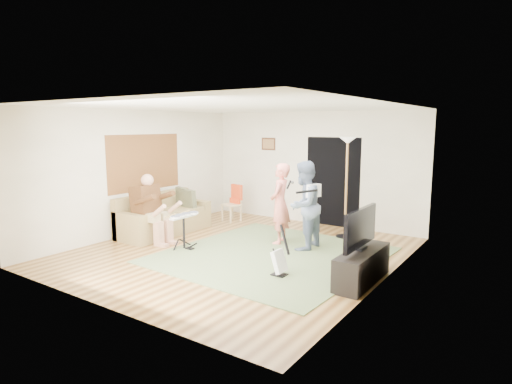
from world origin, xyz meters
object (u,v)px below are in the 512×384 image
guitar_spare (280,261)px  television (360,228)px  sofa (162,220)px  guitarist (304,206)px  torchiere_lamp (347,169)px  drum_kit (184,233)px  dining_chair (232,208)px  singer (280,204)px  tv_cabinet (362,267)px

guitar_spare → television: size_ratio=0.73×
sofa → guitarist: bearing=11.2°
torchiere_lamp → television: 2.71m
drum_kit → television: bearing=3.3°
torchiere_lamp → dining_chair: (-2.97, -0.06, -1.14)m
sofa → guitar_spare: sofa is taller
drum_kit → television: (3.45, 0.20, 0.54)m
singer → guitarist: bearing=66.0°
drum_kit → guitar_spare: size_ratio=0.83×
guitarist → television: bearing=55.8°
drum_kit → guitar_spare: guitar_spare is taller
drum_kit → torchiere_lamp: size_ratio=0.33×
sofa → television: (4.75, -0.45, 0.56)m
singer → torchiere_lamp: size_ratio=0.77×
drum_kit → guitarist: size_ratio=0.41×
sofa → guitarist: size_ratio=1.26×
sofa → drum_kit: size_ratio=3.05×
dining_chair → sofa: bearing=-94.2°
guitar_spare → television: 1.36m
singer → television: size_ratio=1.41×
dining_chair → television: 4.80m
sofa → torchiere_lamp: size_ratio=1.01×
sofa → dining_chair: 1.93m
sofa → guitarist: (3.21, 0.64, 0.56)m
sofa → television: bearing=-5.4°
television → dining_chair: bearing=151.2°
torchiere_lamp → dining_chair: bearing=-178.9°
singer → sofa: bearing=-88.8°
drum_kit → torchiere_lamp: 3.59m
sofa → drum_kit: 1.45m
singer → dining_chair: singer is taller
singer → tv_cabinet: bearing=47.0°
guitarist → dining_chair: 2.96m
singer → tv_cabinet: size_ratio=1.16×
sofa → drum_kit: sofa is taller
guitarist → torchiere_lamp: 1.44m
singer → dining_chair: bearing=-132.8°
guitar_spare → singer: bearing=121.1°
sofa → guitarist: guitarist is taller
guitar_spare → drum_kit: bearing=173.4°
singer → torchiere_lamp: 1.62m
torchiere_lamp → tv_cabinet: 2.93m
guitar_spare → torchiere_lamp: bearing=91.7°
sofa → guitar_spare: (3.62, -0.92, -0.05)m
drum_kit → singer: size_ratio=0.43×
drum_kit → guitar_spare: 2.34m
drum_kit → dining_chair: bearing=106.3°
drum_kit → guitarist: (1.92, 1.29, 0.55)m
singer → drum_kit: bearing=-58.2°
guitarist → television: size_ratio=1.47×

